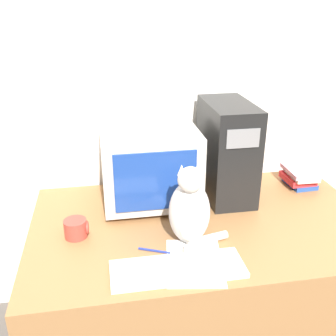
# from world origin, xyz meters

# --- Properties ---
(wall_back) EXTENTS (7.00, 0.05, 2.50)m
(wall_back) POSITION_xyz_m (0.00, 0.98, 1.25)
(wall_back) COLOR silver
(wall_back) RESTS_ON ground_plane
(desk) EXTENTS (1.54, 0.91, 0.75)m
(desk) POSITION_xyz_m (0.00, 0.46, 0.37)
(desk) COLOR olive
(desk) RESTS_ON ground_plane
(crt_monitor) EXTENTS (0.45, 0.38, 0.37)m
(crt_monitor) POSITION_xyz_m (-0.21, 0.67, 0.94)
(crt_monitor) COLOR #BCB7AD
(crt_monitor) RESTS_ON desk
(computer_tower) EXTENTS (0.21, 0.41, 0.47)m
(computer_tower) POSITION_xyz_m (0.17, 0.70, 0.99)
(computer_tower) COLOR black
(computer_tower) RESTS_ON desk
(keyboard) EXTENTS (0.49, 0.17, 0.02)m
(keyboard) POSITION_xyz_m (-0.18, 0.13, 0.76)
(keyboard) COLOR silver
(keyboard) RESTS_ON desk
(cat) EXTENTS (0.26, 0.24, 0.35)m
(cat) POSITION_xyz_m (-0.10, 0.31, 0.89)
(cat) COLOR silver
(cat) RESTS_ON desk
(book_stack) EXTENTS (0.17, 0.20, 0.10)m
(book_stack) POSITION_xyz_m (0.60, 0.72, 0.80)
(book_stack) COLOR #234793
(book_stack) RESTS_ON desk
(pen) EXTENTS (0.12, 0.06, 0.01)m
(pen) POSITION_xyz_m (-0.25, 0.26, 0.75)
(pen) COLOR navy
(pen) RESTS_ON desk
(paper_sheet) EXTENTS (0.26, 0.33, 0.00)m
(paper_sheet) POSITION_xyz_m (-0.11, 0.17, 0.75)
(paper_sheet) COLOR white
(paper_sheet) RESTS_ON desk
(mug) EXTENTS (0.10, 0.10, 0.08)m
(mug) POSITION_xyz_m (-0.56, 0.43, 0.79)
(mug) COLOR #9E382D
(mug) RESTS_ON desk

